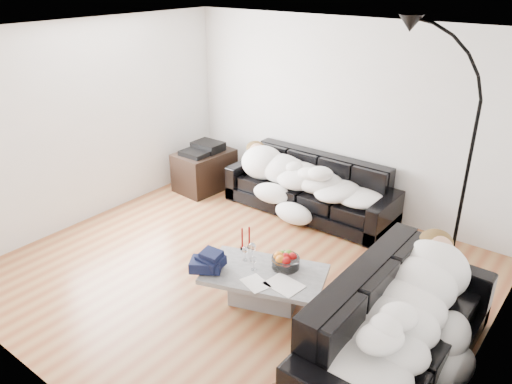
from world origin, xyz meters
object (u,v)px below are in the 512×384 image
Objects in this scene: sofa_right at (400,328)px; sleeper_back at (309,172)px; fruit_bowl at (286,259)px; candle_right at (249,238)px; wine_glass_b at (245,254)px; av_cabinet at (205,170)px; stereo at (204,148)px; coffee_table at (265,287)px; sofa_back at (310,187)px; sleeper_right at (403,308)px; wine_glass_c at (254,263)px; floor_lamp at (467,171)px; wine_glass_a at (252,251)px; candle_left at (242,239)px.

sleeper_back is at bearing 46.95° from sofa_right.
candle_right is at bearing 172.93° from fruit_bowl.
wine_glass_b is at bearing -77.15° from sleeper_back.
av_cabinet is 1.97× the size of stereo.
coffee_table is 4.17× the size of fruit_bowl.
sofa_back is 1.27× the size of sleeper_right.
stereo is (-0.00, 0.00, 0.36)m from av_cabinet.
wine_glass_c is 2.47m from floor_lamp.
sofa_right reaches higher than av_cabinet.
wine_glass_a is at bearing -75.81° from sofa_back.
av_cabinet is (-1.73, -0.28, -0.09)m from sofa_back.
sofa_back is at bearing 110.00° from coffee_table.
coffee_table is 0.58m from candle_right.
floor_lamp reaches higher than av_cabinet.
sofa_right is 1.17× the size of sleeper_right.
wine_glass_c is at bearing -47.85° from wine_glass_a.
wine_glass_c is (0.62, -2.00, -0.19)m from sleeper_back.
wine_glass_b is at bearing -61.58° from candle_right.
candle_left is at bearing 156.09° from coffee_table.
sofa_back is 1.84m from candle_left.
wine_glass_b is at bearing 169.63° from coffee_table.
sleeper_back is at bearing 110.47° from coffee_table.
av_cabinet reaches higher than wine_glass_c.
sleeper_right is at bearing -101.67° from floor_lamp.
floor_lamp reaches higher than sleeper_right.
fruit_bowl is (-1.35, 0.29, -0.21)m from sleeper_right.
sleeper_back is at bearing 98.90° from candle_left.
wine_glass_a is at bearing 83.29° from sleeper_right.
sleeper_back is (-2.19, 2.05, 0.18)m from sofa_right.
sofa_back is at bearing 98.66° from candle_left.
sleeper_back is 2.34× the size of av_cabinet.
candle_right is at bearing 146.85° from coffee_table.
wine_glass_a is at bearing 132.15° from wine_glass_c.
stereo is (-2.57, 1.53, 0.22)m from fruit_bowl.
candle_right is at bearing 136.34° from wine_glass_a.
fruit_bowl is at bearing 20.27° from wine_glass_b.
wine_glass_b is (-0.41, -0.15, -0.01)m from fruit_bowl.
fruit_bowl is 1.53× the size of wine_glass_a.
av_cabinet is (-2.57, 1.53, -0.14)m from fruit_bowl.
wine_glass_b is 0.60× the size of candle_right.
coffee_table is 0.35m from fruit_bowl.
wine_glass_b is 0.20m from wine_glass_c.
sleeper_back is at bearing 12.02° from av_cabinet.
candle_right reaches higher than wine_glass_b.
candle_left is at bearing -38.00° from stereo.
fruit_bowl reaches higher than wine_glass_b.
coffee_table is 0.39m from wine_glass_a.
floor_lamp is at bearing 0.91° from stereo.
wine_glass_b is 0.22m from candle_left.
wine_glass_b is (0.44, -1.91, -0.19)m from sleeper_back.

